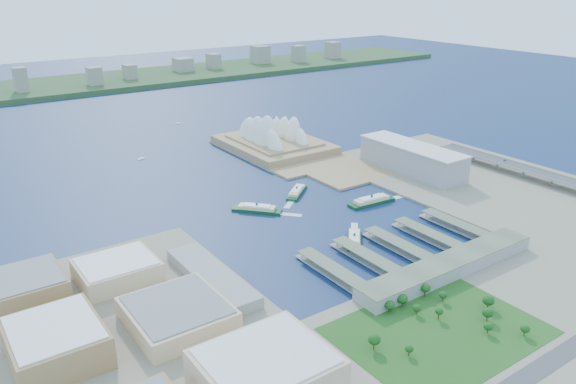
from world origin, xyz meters
TOP-DOWN VIEW (x-y plane):
  - ground at (0.00, 0.00)m, footprint 3000.00×3000.00m
  - west_land at (-250.00, -105.00)m, footprint 220.00×390.00m
  - south_land at (0.00, -210.00)m, footprint 720.00×180.00m
  - east_land at (240.00, -50.00)m, footprint 240.00×500.00m
  - peninsula at (107.50, 260.00)m, footprint 135.00×220.00m
  - far_shore at (0.00, 980.00)m, footprint 2200.00×260.00m
  - opera_house at (105.00, 280.00)m, footprint 134.00×180.00m
  - toaster_building at (195.00, 80.00)m, footprint 45.00×155.00m
  - expressway at (300.00, -60.00)m, footprint 26.00×340.00m
  - west_buildings at (-250.00, -70.00)m, footprint 200.00×280.00m
  - ferry_wharves at (14.00, -75.00)m, footprint 184.00×90.00m
  - terminal_building at (15.00, -135.00)m, footprint 200.00×28.00m
  - park at (-60.00, -190.00)m, footprint 150.00×110.00m
  - far_skyline at (0.00, 960.00)m, footprint 1900.00×140.00m
  - ferry_a at (-47.11, 86.10)m, footprint 48.12×51.21m
  - ferry_b at (22.24, 104.79)m, footprint 47.95×42.61m
  - ferry_c at (-8.72, -36.69)m, footprint 43.86×47.08m
  - ferry_d at (75.37, 28.86)m, footprint 60.39×18.98m
  - boat_b at (-83.13, 346.49)m, footprint 11.02×6.51m
  - boat_c at (221.98, 447.23)m, footprint 7.74×10.89m
  - boat_e at (50.29, 511.44)m, footprint 8.31×9.61m
  - car_c at (304.00, 12.06)m, footprint 1.87×4.60m

SIDE VIEW (x-z plane):
  - ground at x=0.00m, z-range 0.00..0.00m
  - boat_e at x=50.29m, z-range 0.00..2.38m
  - boat_c at x=221.98m, z-range 0.00..2.40m
  - boat_b at x=-83.13m, z-range 0.00..2.81m
  - west_land at x=-250.00m, z-range 0.00..3.00m
  - south_land at x=0.00m, z-range 0.00..3.00m
  - east_land at x=240.00m, z-range 0.00..3.00m
  - peninsula at x=107.50m, z-range 0.00..3.00m
  - ferry_wharves at x=14.00m, z-range 0.00..9.30m
  - ferry_b at x=22.24m, z-range 0.00..9.70m
  - ferry_c at x=-8.72m, z-range 0.00..9.71m
  - ferry_a at x=-47.11m, z-range 0.00..10.60m
  - ferry_d at x=75.37m, z-range 0.00..11.26m
  - far_shore at x=0.00m, z-range 0.00..12.00m
  - expressway at x=300.00m, z-range 3.00..14.85m
  - terminal_building at x=15.00m, z-range 3.00..15.00m
  - park at x=-60.00m, z-range 3.00..19.00m
  - car_c at x=304.00m, z-range 14.85..16.19m
  - west_buildings at x=-250.00m, z-range 3.00..30.00m
  - toaster_building at x=195.00m, z-range 3.00..38.00m
  - opera_house at x=105.00m, z-range 3.00..61.00m
  - far_skyline at x=0.00m, z-range 12.00..67.00m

